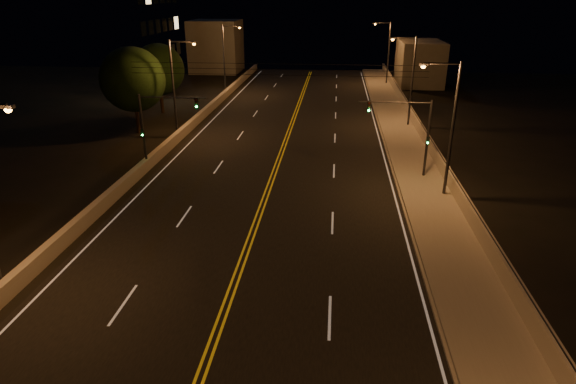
# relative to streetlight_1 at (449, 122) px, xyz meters

# --- Properties ---
(road) EXTENTS (18.00, 120.00, 0.02)m
(road) POSITION_rel_streetlight_1_xyz_m (-11.51, -4.07, -5.11)
(road) COLOR black
(road) RESTS_ON ground
(sidewalk) EXTENTS (3.60, 120.00, 0.30)m
(sidewalk) POSITION_rel_streetlight_1_xyz_m (-0.71, -4.07, -4.97)
(sidewalk) COLOR gray
(sidewalk) RESTS_ON ground
(curb) EXTENTS (0.14, 120.00, 0.15)m
(curb) POSITION_rel_streetlight_1_xyz_m (-2.58, -4.07, -5.04)
(curb) COLOR gray
(curb) RESTS_ON ground
(parapet_wall) EXTENTS (0.30, 120.00, 1.00)m
(parapet_wall) POSITION_rel_streetlight_1_xyz_m (0.94, -4.07, -4.32)
(parapet_wall) COLOR #AA9E8D
(parapet_wall) RESTS_ON sidewalk
(jersey_barrier) EXTENTS (0.45, 120.00, 0.88)m
(jersey_barrier) POSITION_rel_streetlight_1_xyz_m (-21.33, -4.07, -4.68)
(jersey_barrier) COLOR #AA9E8D
(jersey_barrier) RESTS_ON ground
(distant_building_right) EXTENTS (6.00, 10.00, 6.17)m
(distant_building_right) POSITION_rel_streetlight_1_xyz_m (4.99, 43.64, -2.03)
(distant_building_right) COLOR slate
(distant_building_right) RESTS_ON ground
(distant_building_left) EXTENTS (8.00, 8.00, 8.39)m
(distant_building_left) POSITION_rel_streetlight_1_xyz_m (-27.51, 52.70, -0.92)
(distant_building_left) COLOR slate
(distant_building_left) RESTS_ON ground
(parapet_rail) EXTENTS (0.06, 120.00, 0.06)m
(parapet_rail) POSITION_rel_streetlight_1_xyz_m (0.94, -4.07, -3.79)
(parapet_rail) COLOR black
(parapet_rail) RESTS_ON parapet_wall
(lane_markings) EXTENTS (17.32, 116.00, 0.00)m
(lane_markings) POSITION_rel_streetlight_1_xyz_m (-11.51, -4.14, -5.10)
(lane_markings) COLOR silver
(lane_markings) RESTS_ON road
(streetlight_1) EXTENTS (2.55, 0.28, 8.83)m
(streetlight_1) POSITION_rel_streetlight_1_xyz_m (0.00, 0.00, 0.00)
(streetlight_1) COLOR #2D2D33
(streetlight_1) RESTS_ON ground
(streetlight_2) EXTENTS (2.55, 0.28, 8.83)m
(streetlight_2) POSITION_rel_streetlight_1_xyz_m (0.00, 18.08, 0.00)
(streetlight_2) COLOR #2D2D33
(streetlight_2) RESTS_ON ground
(streetlight_3) EXTENTS (2.55, 0.28, 8.83)m
(streetlight_3) POSITION_rel_streetlight_1_xyz_m (0.00, 42.36, 0.00)
(streetlight_3) COLOR #2D2D33
(streetlight_3) RESTS_ON ground
(streetlight_5) EXTENTS (2.55, 0.28, 8.83)m
(streetlight_5) POSITION_rel_streetlight_1_xyz_m (-21.43, 12.14, 0.00)
(streetlight_5) COLOR #2D2D33
(streetlight_5) RESTS_ON ground
(streetlight_6) EXTENTS (2.55, 0.28, 8.83)m
(streetlight_6) POSITION_rel_streetlight_1_xyz_m (-21.43, 32.90, 0.00)
(streetlight_6) COLOR #2D2D33
(streetlight_6) RESTS_ON ground
(traffic_signal_right) EXTENTS (5.11, 0.31, 5.81)m
(traffic_signal_right) POSITION_rel_streetlight_1_xyz_m (-1.55, 3.33, -1.42)
(traffic_signal_right) COLOR #2D2D33
(traffic_signal_right) RESTS_ON ground
(traffic_signal_left) EXTENTS (5.11, 0.31, 5.81)m
(traffic_signal_left) POSITION_rel_streetlight_1_xyz_m (-20.28, 3.33, -1.42)
(traffic_signal_left) COLOR #2D2D33
(traffic_signal_left) RESTS_ON ground
(overhead_wires) EXTENTS (22.00, 0.03, 0.83)m
(overhead_wires) POSITION_rel_streetlight_1_xyz_m (-11.51, 5.43, 2.28)
(overhead_wires) COLOR black
(tree_0) EXTENTS (5.98, 5.98, 8.11)m
(tree_0) POSITION_rel_streetlight_1_xyz_m (-25.99, 13.45, -0.01)
(tree_0) COLOR black
(tree_0) RESTS_ON ground
(tree_1) EXTENTS (5.60, 5.60, 7.59)m
(tree_1) POSITION_rel_streetlight_1_xyz_m (-26.57, 21.96, -0.33)
(tree_1) COLOR black
(tree_1) RESTS_ON ground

